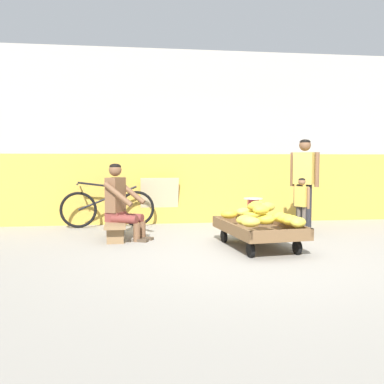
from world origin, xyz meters
TOP-DOWN VIEW (x-y plane):
  - ground_plane at (0.00, 0.00)m, footprint 80.00×80.00m
  - back_wall at (0.00, 3.15)m, footprint 16.00×0.30m
  - banana_cart at (0.23, 0.57)m, footprint 1.01×1.53m
  - banana_pile at (0.27, 0.53)m, footprint 0.94×1.41m
  - low_bench at (-1.71, 1.54)m, footprint 0.31×1.10m
  - vendor_seated at (-1.63, 1.49)m, footprint 0.74×0.64m
  - plastic_crate at (0.44, 1.57)m, footprint 0.36×0.28m
  - weighing_scale at (0.44, 1.56)m, footprint 0.30×0.30m
  - bicycle_near_left at (-1.90, 2.72)m, footprint 1.66×0.48m
  - sign_board at (-0.96, 2.97)m, footprint 0.70×0.28m
  - customer_adult at (1.34, 1.70)m, footprint 0.37×0.37m
  - customer_child at (1.14, 1.31)m, footprint 0.20×0.25m
  - shopping_bag at (0.34, 1.15)m, footprint 0.18×0.12m

SIDE VIEW (x-z plane):
  - ground_plane at x=0.00m, z-range 0.00..0.00m
  - shopping_bag at x=0.34m, z-range 0.00..0.24m
  - plastic_crate at x=0.44m, z-range 0.00..0.30m
  - low_bench at x=-1.71m, z-range 0.06..0.33m
  - banana_cart at x=0.23m, z-range 0.06..0.42m
  - bicycle_near_left at x=-1.90m, z-range -0.08..0.78m
  - sign_board at x=-0.96m, z-range 0.00..0.87m
  - weighing_scale at x=0.44m, z-range 0.31..0.60m
  - banana_pile at x=0.27m, z-range 0.33..0.59m
  - customer_child at x=1.14m, z-range 0.11..1.03m
  - vendor_seated at x=-1.63m, z-range 0.00..1.14m
  - customer_adult at x=1.34m, z-range 0.19..1.72m
  - back_wall at x=0.00m, z-range 0.00..3.23m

